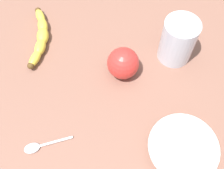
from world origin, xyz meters
TOP-DOWN VIEW (x-y plane):
  - wooden_tabletop at (0.00, 0.00)cm, footprint 120.00×120.00cm
  - banana at (-17.56, 17.70)cm, footprint 6.53×21.21cm
  - smoothie_glass at (17.86, 6.88)cm, footprint 8.83×8.83cm
  - ceramic_bowl at (12.51, -19.17)cm, footprint 15.55×15.55cm
  - apple_fruit at (3.22, 3.63)cm, footprint 8.16×8.16cm
  - teaspoon at (-19.91, -13.36)cm, footprint 11.29×2.85cm

SIDE VIEW (x-z plane):
  - wooden_tabletop at x=0.00cm, z-range 0.00..3.00cm
  - teaspoon at x=-19.91cm, z-range 3.00..3.80cm
  - banana at x=-17.56cm, z-range 3.00..6.25cm
  - ceramic_bowl at x=12.51cm, z-range 3.40..7.25cm
  - apple_fruit at x=3.22cm, z-range 3.00..11.16cm
  - smoothie_glass at x=17.86cm, z-range 2.81..15.10cm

